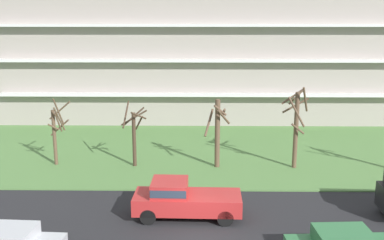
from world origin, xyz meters
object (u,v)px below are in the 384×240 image
tree_far_left (56,131)px  pickup_red_center_left (183,198)px  tree_left (134,133)px  tree_right (296,124)px  tree_center (217,131)px

tree_far_left → pickup_red_center_left: tree_far_left is taller
tree_far_left → pickup_red_center_left: 12.15m
tree_far_left → tree_left: bearing=-1.8°
tree_left → tree_right: 10.88m
tree_center → tree_right: 5.25m
tree_far_left → tree_left: size_ratio=1.07×
tree_left → tree_center: size_ratio=0.95×
tree_left → tree_center: 5.63m
tree_center → pickup_red_center_left: size_ratio=0.87×
tree_right → tree_far_left: bearing=178.5°
tree_far_left → tree_center: 10.98m
tree_right → tree_center: bearing=179.6°
tree_far_left → tree_right: size_ratio=0.85×
pickup_red_center_left → tree_center: bearing=-103.4°
tree_far_left → pickup_red_center_left: (8.92, -8.13, -1.40)m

